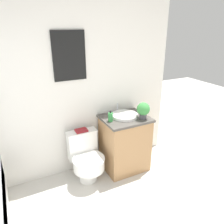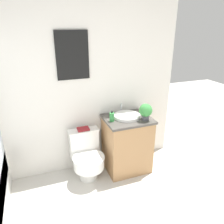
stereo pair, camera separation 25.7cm
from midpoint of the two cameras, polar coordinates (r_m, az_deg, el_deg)
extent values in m
cube|color=white|center=(2.77, -12.84, 7.03)|extent=(3.42, 0.05, 2.50)
cube|color=black|center=(2.71, -7.57, 14.42)|extent=(0.40, 0.02, 0.58)
cube|color=silver|center=(2.71, -7.55, 14.41)|extent=(0.37, 0.01, 0.55)
cylinder|color=white|center=(3.04, -3.68, -15.31)|extent=(0.24, 0.24, 0.20)
cylinder|color=white|center=(2.90, -3.47, -13.18)|extent=(0.40, 0.40, 0.14)
cylinder|color=white|center=(2.85, -3.50, -11.86)|extent=(0.41, 0.41, 0.02)
cube|color=white|center=(3.00, -4.88, -8.25)|extent=(0.39, 0.15, 0.37)
cube|color=white|center=(2.91, -5.00, -4.88)|extent=(0.41, 0.16, 0.02)
cube|color=#AD7F51|center=(3.09, 6.29, -8.56)|extent=(0.58, 0.49, 0.75)
cube|color=#4C4742|center=(2.91, 6.61, -1.89)|extent=(0.61, 0.52, 0.03)
cylinder|color=white|center=(2.91, 6.46, -1.11)|extent=(0.35, 0.35, 0.04)
cylinder|color=silver|center=(3.06, 4.81, 1.05)|extent=(0.02, 0.02, 0.13)
cylinder|color=green|center=(2.77, 2.63, -1.38)|extent=(0.06, 0.06, 0.11)
cylinder|color=black|center=(2.74, 2.65, -0.04)|extent=(0.02, 0.02, 0.02)
cylinder|color=#4C4C51|center=(2.86, 11.22, -1.49)|extent=(0.10, 0.10, 0.07)
sphere|color=#3D8E42|center=(2.83, 11.37, 0.41)|extent=(0.17, 0.17, 0.17)
cube|color=maroon|center=(2.90, -5.02, -4.50)|extent=(0.15, 0.12, 0.02)
camera|label=1|loc=(0.13, -87.14, 1.15)|focal=35.00mm
camera|label=2|loc=(0.13, 92.86, -1.15)|focal=35.00mm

